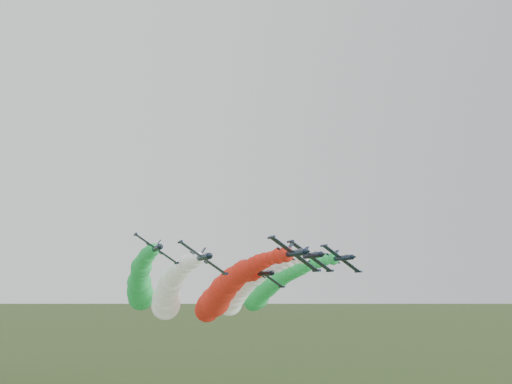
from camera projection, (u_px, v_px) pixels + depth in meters
jet_lead at (223, 292)px, 131.36m from camera, size 14.20×82.62×17.38m
jet_inner_left at (168, 294)px, 135.02m from camera, size 14.79×83.21×17.97m
jet_inner_right at (240, 290)px, 141.12m from camera, size 14.71×83.14×17.90m
jet_outer_left at (140, 286)px, 145.29m from camera, size 14.62×83.04×17.80m
jet_outer_right at (266, 289)px, 152.85m from camera, size 14.00×82.42×17.18m
jet_trail at (214, 300)px, 154.33m from camera, size 14.71×83.13×17.89m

